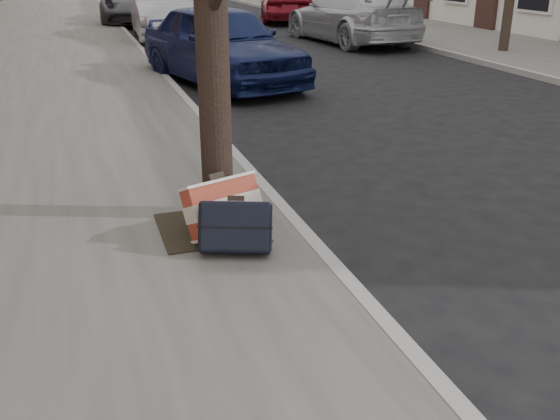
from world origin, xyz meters
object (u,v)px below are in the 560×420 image
object	(u,v)px
car_near_front	(221,44)
car_near_mid	(164,11)
suitcase_navy	(235,226)
suitcase_red	(224,207)

from	to	relation	value
car_near_front	car_near_mid	xyz separation A→B (m)	(-0.00, 7.28, 0.04)
suitcase_navy	car_near_front	size ratio (longest dim) A/B	0.13
suitcase_navy	car_near_mid	size ratio (longest dim) A/B	0.12
suitcase_red	car_near_front	bearing A→B (deg)	57.18
suitcase_red	car_near_mid	bearing A→B (deg)	63.77
car_near_mid	suitcase_navy	bearing A→B (deg)	-93.85
suitcase_navy	car_near_mid	bearing A→B (deg)	104.09
suitcase_red	suitcase_navy	xyz separation A→B (m)	(0.01, -0.37, -0.02)
suitcase_red	car_near_front	distance (m)	7.30
suitcase_red	car_near_front	size ratio (longest dim) A/B	0.14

